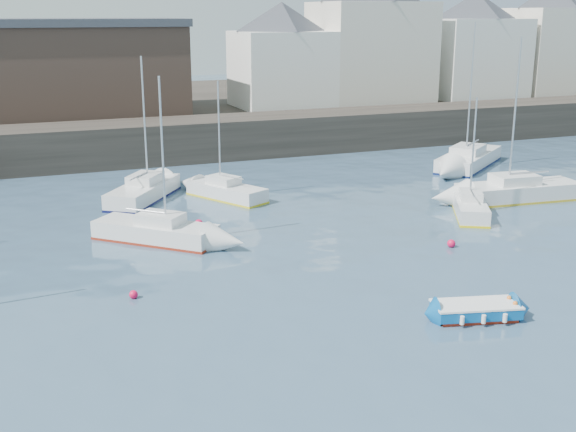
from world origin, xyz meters
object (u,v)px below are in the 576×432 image
object	(u,v)px
sailboat_g	(469,159)
buoy_near	(134,298)
sailboat_f	(226,191)
sailboat_d	(518,191)
buoy_far	(199,227)
blue_dinghy	(476,310)
buoy_mid	(451,247)
sailboat_c	(470,207)
sailboat_h	(144,191)
sailboat_b	(156,231)

from	to	relation	value
sailboat_g	buoy_near	size ratio (longest dim) A/B	29.83
sailboat_f	sailboat_d	bearing A→B (deg)	-22.62
sailboat_d	buoy_far	size ratio (longest dim) A/B	21.76
blue_dinghy	buoy_mid	distance (m)	8.47
sailboat_c	sailboat_g	distance (m)	13.66
sailboat_f	buoy_far	xyz separation A→B (m)	(-3.09, -5.26, -0.49)
sailboat_g	buoy_far	bearing A→B (deg)	-160.49
blue_dinghy	buoy_near	xyz separation A→B (m)	(-11.34, 6.57, -0.33)
blue_dinghy	buoy_near	size ratio (longest dim) A/B	9.90
sailboat_c	buoy_far	world-z (taller)	sailboat_c
sailboat_d	sailboat_f	distance (m)	17.52
sailboat_g	blue_dinghy	bearing A→B (deg)	-124.51
sailboat_h	sailboat_d	bearing A→B (deg)	-21.78
sailboat_f	buoy_mid	distance (m)	14.89
buoy_mid	buoy_far	size ratio (longest dim) A/B	0.90
sailboat_d	sailboat_b	bearing A→B (deg)	-179.71
sailboat_f	sailboat_h	world-z (taller)	sailboat_h
sailboat_c	buoy_mid	world-z (taller)	sailboat_c
sailboat_f	buoy_mid	bearing A→B (deg)	-60.51
sailboat_c	buoy_mid	distance (m)	6.03
blue_dinghy	sailboat_b	size ratio (longest dim) A/B	0.42
blue_dinghy	sailboat_h	size ratio (longest dim) A/B	0.40
sailboat_b	blue_dinghy	bearing A→B (deg)	-56.41
sailboat_g	sailboat_h	bearing A→B (deg)	-177.46
buoy_mid	buoy_far	xyz separation A→B (m)	(-10.41, 7.69, 0.00)
sailboat_f	buoy_far	size ratio (longest dim) A/B	15.97
blue_dinghy	sailboat_f	distance (m)	20.70
blue_dinghy	sailboat_b	xyz separation A→B (m)	(-9.02, 13.58, 0.19)
sailboat_d	buoy_mid	world-z (taller)	sailboat_d
blue_dinghy	buoy_far	bearing A→B (deg)	113.05
sailboat_c	sailboat_d	size ratio (longest dim) A/B	0.68
sailboat_b	sailboat_h	world-z (taller)	sailboat_h
sailboat_b	sailboat_h	size ratio (longest dim) A/B	0.95
sailboat_c	buoy_near	size ratio (longest dim) A/B	18.86
blue_dinghy	sailboat_g	bearing A→B (deg)	55.49
sailboat_c	blue_dinghy	bearing A→B (deg)	-124.34
blue_dinghy	buoy_near	world-z (taller)	blue_dinghy
sailboat_d	sailboat_f	bearing A→B (deg)	157.38
sailboat_h	buoy_near	distance (m)	15.81
blue_dinghy	sailboat_g	size ratio (longest dim) A/B	0.33
buoy_near	blue_dinghy	bearing A→B (deg)	-30.07
sailboat_c	sailboat_f	xyz separation A→B (m)	(-11.46, 8.58, -0.00)
sailboat_h	buoy_near	world-z (taller)	sailboat_h
buoy_mid	buoy_far	distance (m)	12.95
sailboat_g	buoy_far	size ratio (longest dim) A/B	23.29
buoy_near	buoy_mid	world-z (taller)	buoy_mid
sailboat_b	sailboat_h	bearing A→B (deg)	83.43
buoy_mid	buoy_near	bearing A→B (deg)	-176.61
buoy_far	blue_dinghy	bearing A→B (deg)	-66.95
buoy_near	buoy_far	xyz separation A→B (m)	(4.89, 8.60, 0.00)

